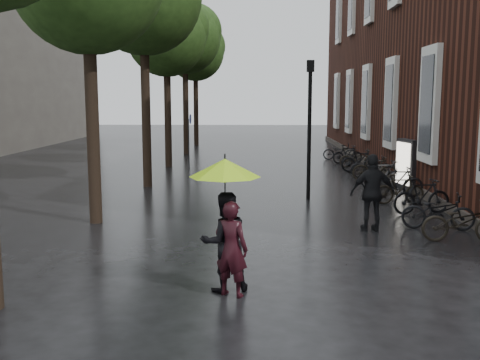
{
  "coord_description": "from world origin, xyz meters",
  "views": [
    {
      "loc": [
        0.03,
        -7.16,
        3.22
      ],
      "look_at": [
        -0.34,
        6.54,
        1.2
      ],
      "focal_mm": 42.0,
      "sensor_mm": 36.0,
      "label": 1
    }
  ],
  "objects_px": {
    "pedestrian_walking": "(373,193)",
    "ad_lightbox": "(407,165)",
    "person_burgundy": "(231,249)",
    "parked_bicycles": "(381,173)",
    "person_black": "(225,242)",
    "lamp_post": "(310,116)"
  },
  "relations": [
    {
      "from": "parked_bicycles",
      "to": "person_burgundy",
      "type": "bearing_deg",
      "value": -113.22
    },
    {
      "from": "person_burgundy",
      "to": "person_black",
      "type": "bearing_deg",
      "value": -38.75
    },
    {
      "from": "pedestrian_walking",
      "to": "ad_lightbox",
      "type": "height_order",
      "value": "pedestrian_walking"
    },
    {
      "from": "person_black",
      "to": "parked_bicycles",
      "type": "relative_size",
      "value": 0.1
    },
    {
      "from": "person_black",
      "to": "ad_lightbox",
      "type": "relative_size",
      "value": 0.94
    },
    {
      "from": "person_burgundy",
      "to": "pedestrian_walking",
      "type": "height_order",
      "value": "pedestrian_walking"
    },
    {
      "from": "pedestrian_walking",
      "to": "parked_bicycles",
      "type": "height_order",
      "value": "pedestrian_walking"
    },
    {
      "from": "pedestrian_walking",
      "to": "ad_lightbox",
      "type": "distance_m",
      "value": 6.62
    },
    {
      "from": "person_burgundy",
      "to": "ad_lightbox",
      "type": "height_order",
      "value": "ad_lightbox"
    },
    {
      "from": "pedestrian_walking",
      "to": "lamp_post",
      "type": "distance_m",
      "value": 4.68
    },
    {
      "from": "pedestrian_walking",
      "to": "ad_lightbox",
      "type": "xyz_separation_m",
      "value": [
        2.44,
        6.15,
        -0.04
      ]
    },
    {
      "from": "person_black",
      "to": "pedestrian_walking",
      "type": "distance_m",
      "value": 5.5
    },
    {
      "from": "pedestrian_walking",
      "to": "lamp_post",
      "type": "height_order",
      "value": "lamp_post"
    },
    {
      "from": "person_burgundy",
      "to": "parked_bicycles",
      "type": "relative_size",
      "value": 0.09
    },
    {
      "from": "lamp_post",
      "to": "person_black",
      "type": "bearing_deg",
      "value": -104.36
    },
    {
      "from": "person_burgundy",
      "to": "person_black",
      "type": "xyz_separation_m",
      "value": [
        -0.12,
        0.25,
        0.05
      ]
    },
    {
      "from": "person_black",
      "to": "parked_bicycles",
      "type": "bearing_deg",
      "value": -133.27
    },
    {
      "from": "pedestrian_walking",
      "to": "parked_bicycles",
      "type": "bearing_deg",
      "value": -111.44
    },
    {
      "from": "person_burgundy",
      "to": "person_black",
      "type": "relative_size",
      "value": 0.94
    },
    {
      "from": "parked_bicycles",
      "to": "person_black",
      "type": "bearing_deg",
      "value": -114.19
    },
    {
      "from": "person_black",
      "to": "lamp_post",
      "type": "relative_size",
      "value": 0.39
    },
    {
      "from": "person_black",
      "to": "person_burgundy",
      "type": "bearing_deg",
      "value": 97.26
    }
  ]
}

